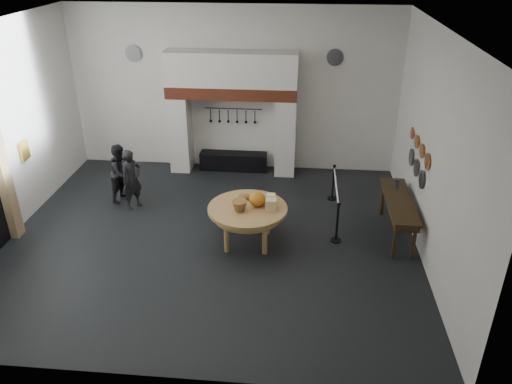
# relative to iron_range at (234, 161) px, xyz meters

# --- Properties ---
(floor) EXTENTS (9.00, 8.00, 0.02)m
(floor) POSITION_rel_iron_range_xyz_m (0.00, -3.72, -0.25)
(floor) COLOR black
(floor) RESTS_ON ground
(ceiling) EXTENTS (9.00, 8.00, 0.02)m
(ceiling) POSITION_rel_iron_range_xyz_m (0.00, -3.72, 4.25)
(ceiling) COLOR silver
(ceiling) RESTS_ON wall_back
(wall_back) EXTENTS (9.00, 0.02, 4.50)m
(wall_back) POSITION_rel_iron_range_xyz_m (0.00, 0.28, 2.00)
(wall_back) COLOR silver
(wall_back) RESTS_ON floor
(wall_front) EXTENTS (9.00, 0.02, 4.50)m
(wall_front) POSITION_rel_iron_range_xyz_m (0.00, -7.72, 2.00)
(wall_front) COLOR silver
(wall_front) RESTS_ON floor
(wall_right) EXTENTS (0.02, 8.00, 4.50)m
(wall_right) POSITION_rel_iron_range_xyz_m (4.50, -3.72, 2.00)
(wall_right) COLOR silver
(wall_right) RESTS_ON floor
(chimney_pier_left) EXTENTS (0.55, 0.70, 2.15)m
(chimney_pier_left) POSITION_rel_iron_range_xyz_m (-1.48, -0.07, 0.82)
(chimney_pier_left) COLOR silver
(chimney_pier_left) RESTS_ON floor
(chimney_pier_right) EXTENTS (0.55, 0.70, 2.15)m
(chimney_pier_right) POSITION_rel_iron_range_xyz_m (1.48, -0.07, 0.82)
(chimney_pier_right) COLOR silver
(chimney_pier_right) RESTS_ON floor
(hearth_brick_band) EXTENTS (3.50, 0.72, 0.32)m
(hearth_brick_band) POSITION_rel_iron_range_xyz_m (0.00, -0.07, 2.06)
(hearth_brick_band) COLOR #9E442B
(hearth_brick_band) RESTS_ON chimney_pier_left
(chimney_hood) EXTENTS (3.50, 0.70, 0.90)m
(chimney_hood) POSITION_rel_iron_range_xyz_m (0.00, -0.07, 2.67)
(chimney_hood) COLOR silver
(chimney_hood) RESTS_ON hearth_brick_band
(iron_range) EXTENTS (1.90, 0.45, 0.50)m
(iron_range) POSITION_rel_iron_range_xyz_m (0.00, 0.00, 0.00)
(iron_range) COLOR black
(iron_range) RESTS_ON floor
(utensil_rail) EXTENTS (1.60, 0.02, 0.02)m
(utensil_rail) POSITION_rel_iron_range_xyz_m (0.00, 0.20, 1.50)
(utensil_rail) COLOR black
(utensil_rail) RESTS_ON wall_back
(door_jamb_far) EXTENTS (0.22, 0.30, 2.60)m
(door_jamb_far) POSITION_rel_iron_range_xyz_m (-4.38, -4.02, 1.05)
(door_jamb_far) COLOR tan
(door_jamb_far) RESTS_ON floor
(wall_plaque) EXTENTS (0.05, 0.34, 0.44)m
(wall_plaque) POSITION_rel_iron_range_xyz_m (-4.45, -2.92, 1.35)
(wall_plaque) COLOR gold
(wall_plaque) RESTS_ON wall_left
(work_table) EXTENTS (1.85, 1.85, 0.07)m
(work_table) POSITION_rel_iron_range_xyz_m (0.83, -3.83, 0.59)
(work_table) COLOR tan
(work_table) RESTS_ON floor
(pumpkin) EXTENTS (0.36, 0.36, 0.31)m
(pumpkin) POSITION_rel_iron_range_xyz_m (1.03, -3.73, 0.78)
(pumpkin) COLOR orange
(pumpkin) RESTS_ON work_table
(cheese_block_big) EXTENTS (0.22, 0.22, 0.24)m
(cheese_block_big) POSITION_rel_iron_range_xyz_m (1.33, -3.88, 0.74)
(cheese_block_big) COLOR #F2D391
(cheese_block_big) RESTS_ON work_table
(cheese_block_small) EXTENTS (0.18, 0.18, 0.20)m
(cheese_block_small) POSITION_rel_iron_range_xyz_m (1.31, -3.58, 0.72)
(cheese_block_small) COLOR #FFF098
(cheese_block_small) RESTS_ON work_table
(wicker_basket) EXTENTS (0.35, 0.35, 0.22)m
(wicker_basket) POSITION_rel_iron_range_xyz_m (0.68, -3.98, 0.73)
(wicker_basket) COLOR olive
(wicker_basket) RESTS_ON work_table
(bread_loaf) EXTENTS (0.31, 0.18, 0.13)m
(bread_loaf) POSITION_rel_iron_range_xyz_m (0.73, -3.48, 0.69)
(bread_loaf) COLOR olive
(bread_loaf) RESTS_ON work_table
(visitor_near) EXTENTS (0.61, 0.66, 1.51)m
(visitor_near) POSITION_rel_iron_range_xyz_m (-2.14, -2.49, 0.51)
(visitor_near) COLOR black
(visitor_near) RESTS_ON floor
(visitor_far) EXTENTS (0.75, 0.86, 1.49)m
(visitor_far) POSITION_rel_iron_range_xyz_m (-2.54, -2.09, 0.49)
(visitor_far) COLOR black
(visitor_far) RESTS_ON floor
(side_table) EXTENTS (0.55, 2.20, 0.06)m
(side_table) POSITION_rel_iron_range_xyz_m (4.10, -3.23, 0.62)
(side_table) COLOR #342513
(side_table) RESTS_ON floor
(pewter_jug) EXTENTS (0.12, 0.12, 0.22)m
(pewter_jug) POSITION_rel_iron_range_xyz_m (4.10, -2.63, 0.76)
(pewter_jug) COLOR #48484D
(pewter_jug) RESTS_ON side_table
(copper_pan_a) EXTENTS (0.03, 0.34, 0.34)m
(copper_pan_a) POSITION_rel_iron_range_xyz_m (4.46, -3.52, 1.70)
(copper_pan_a) COLOR #C6662D
(copper_pan_a) RESTS_ON wall_right
(copper_pan_b) EXTENTS (0.03, 0.32, 0.32)m
(copper_pan_b) POSITION_rel_iron_range_xyz_m (4.46, -2.97, 1.70)
(copper_pan_b) COLOR #C6662D
(copper_pan_b) RESTS_ON wall_right
(copper_pan_c) EXTENTS (0.03, 0.30, 0.30)m
(copper_pan_c) POSITION_rel_iron_range_xyz_m (4.46, -2.42, 1.70)
(copper_pan_c) COLOR #C6662D
(copper_pan_c) RESTS_ON wall_right
(copper_pan_d) EXTENTS (0.03, 0.28, 0.28)m
(copper_pan_d) POSITION_rel_iron_range_xyz_m (4.46, -1.87, 1.70)
(copper_pan_d) COLOR #C6662D
(copper_pan_d) RESTS_ON wall_right
(pewter_plate_left) EXTENTS (0.03, 0.40, 0.40)m
(pewter_plate_left) POSITION_rel_iron_range_xyz_m (4.46, -3.32, 1.20)
(pewter_plate_left) COLOR #4C4C51
(pewter_plate_left) RESTS_ON wall_right
(pewter_plate_mid) EXTENTS (0.03, 0.40, 0.40)m
(pewter_plate_mid) POSITION_rel_iron_range_xyz_m (4.46, -2.72, 1.20)
(pewter_plate_mid) COLOR #4C4C51
(pewter_plate_mid) RESTS_ON wall_right
(pewter_plate_right) EXTENTS (0.03, 0.40, 0.40)m
(pewter_plate_right) POSITION_rel_iron_range_xyz_m (4.46, -2.12, 1.20)
(pewter_plate_right) COLOR #4C4C51
(pewter_plate_right) RESTS_ON wall_right
(pewter_plate_back_left) EXTENTS (0.44, 0.03, 0.44)m
(pewter_plate_back_left) POSITION_rel_iron_range_xyz_m (-2.70, 0.24, 2.95)
(pewter_plate_back_left) COLOR #4C4C51
(pewter_plate_back_left) RESTS_ON wall_back
(pewter_plate_back_right) EXTENTS (0.44, 0.03, 0.44)m
(pewter_plate_back_right) POSITION_rel_iron_range_xyz_m (2.70, 0.24, 2.95)
(pewter_plate_back_right) COLOR #4C4C51
(pewter_plate_back_right) RESTS_ON wall_back
(barrier_post_near) EXTENTS (0.05, 0.05, 0.90)m
(barrier_post_near) POSITION_rel_iron_range_xyz_m (2.76, -3.60, 0.20)
(barrier_post_near) COLOR black
(barrier_post_near) RESTS_ON floor
(barrier_post_far) EXTENTS (0.05, 0.05, 0.90)m
(barrier_post_far) POSITION_rel_iron_range_xyz_m (2.76, -1.60, 0.20)
(barrier_post_far) COLOR black
(barrier_post_far) RESTS_ON floor
(barrier_rope) EXTENTS (0.04, 2.00, 0.04)m
(barrier_rope) POSITION_rel_iron_range_xyz_m (2.76, -2.60, 0.60)
(barrier_rope) COLOR white
(barrier_rope) RESTS_ON barrier_post_near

